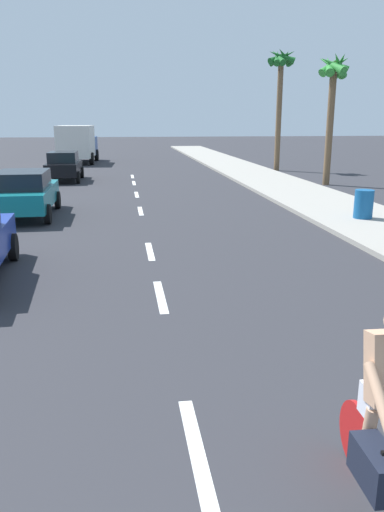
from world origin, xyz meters
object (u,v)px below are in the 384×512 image
parked_car_black (64,165)px  palm_tree_distant (280,74)px  cyclist (384,424)px  parked_car_teal (24,192)px  delivery_truck (77,143)px  trash_bin_far (364,204)px  palm_tree_far (333,80)px

parked_car_black → palm_tree_distant: size_ratio=0.51×
cyclist → palm_tree_distant: (8.03, 28.69, 5.16)m
cyclist → parked_car_teal: size_ratio=0.42×
delivery_truck → trash_bin_far: bearing=-63.3°
cyclist → palm_tree_distant: palm_tree_distant is taller
delivery_truck → palm_tree_far: (13.58, -15.38, 3.56)m
palm_tree_far → palm_tree_distant: size_ratio=0.85×
parked_car_teal → delivery_truck: 22.24m
palm_tree_distant → trash_bin_far: bearing=-97.9°
palm_tree_distant → trash_bin_far: palm_tree_distant is taller
parked_car_black → palm_tree_far: palm_tree_far is taller
parked_car_teal → palm_tree_far: palm_tree_far is taller
palm_tree_distant → trash_bin_far: 17.92m
parked_car_black → palm_tree_distant: 14.64m
delivery_truck → palm_tree_far: 20.83m
delivery_truck → palm_tree_distant: size_ratio=0.83×
cyclist → parked_car_teal: bearing=-67.7°
parked_car_black → palm_tree_distant: palm_tree_distant is taller
trash_bin_far → parked_car_teal: bearing=167.0°
cyclist → parked_car_teal: (-5.34, 14.30, 0.01)m
parked_car_black → trash_bin_far: size_ratio=4.27×
cyclist → palm_tree_distant: size_ratio=0.24×
delivery_truck → palm_tree_far: bearing=-45.7°
cyclist → trash_bin_far: size_ratio=1.99×
parked_car_black → parked_car_teal: bearing=-90.9°
parked_car_black → palm_tree_far: size_ratio=0.60×
parked_car_teal → cyclist: bearing=-70.1°
parked_car_teal → palm_tree_far: (13.66, 6.85, 4.23)m
parked_car_black → delivery_truck: bearing=91.3°
cyclist → parked_car_black: 25.27m
cyclist → parked_car_teal: cyclist is taller
palm_tree_far → parked_car_teal: bearing=-153.4°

